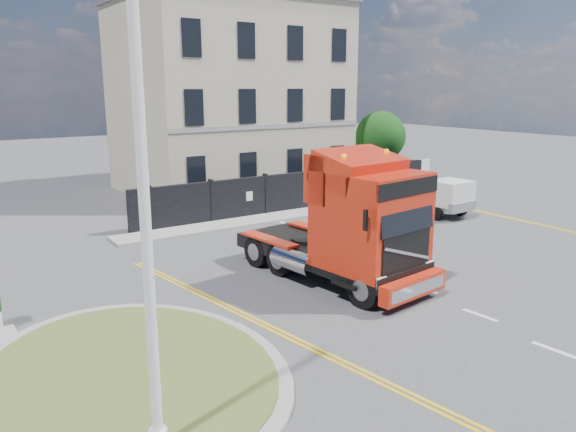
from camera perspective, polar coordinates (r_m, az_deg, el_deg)
ground at (r=18.97m, az=1.77°, el=-6.50°), size 120.00×120.00×0.00m
traffic_island at (r=13.55m, az=-15.71°, el=-15.07°), size 6.80×6.80×0.17m
hoarding_fence at (r=29.50m, az=1.90°, el=2.63°), size 18.80×0.25×2.00m
georgian_building at (r=35.10m, az=-6.14°, el=12.08°), size 12.30×10.30×12.80m
tree at (r=36.54m, az=9.11°, el=7.74°), size 3.20×3.20×4.80m
pavement_far at (r=28.66m, az=2.05°, el=0.40°), size 20.00×1.60×0.12m
truck at (r=18.07m, az=6.72°, el=-1.18°), size 3.49×7.46×4.31m
flatbed_pickup at (r=28.91m, az=15.31°, el=1.95°), size 2.00×4.53×1.86m
lamppost_island at (r=9.21m, az=-14.32°, el=0.01°), size 0.26×0.51×8.35m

